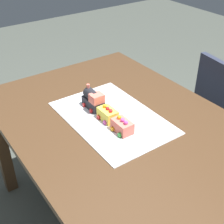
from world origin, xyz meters
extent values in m
plane|color=#474C44|center=(0.00, 0.00, 0.00)|extent=(8.00, 8.00, 0.00)
cube|color=#4C331E|center=(0.00, 0.00, 0.72)|extent=(1.40, 1.00, 0.03)
cube|color=#4C331E|center=(-0.64, -0.44, 0.35)|extent=(0.07, 0.07, 0.71)
cube|color=#4C331E|center=(-0.64, 0.44, 0.35)|extent=(0.07, 0.07, 0.71)
cube|color=#2D3347|center=(0.03, 0.72, 0.66)|extent=(0.40, 0.09, 0.40)
cube|color=#2D3347|center=(-0.13, 0.76, 0.21)|extent=(0.04, 0.04, 0.42)
cube|color=silver|center=(-0.05, -0.02, 0.74)|extent=(0.60, 0.40, 0.00)
cube|color=#232328|center=(-0.17, -0.04, 0.77)|extent=(0.12, 0.06, 0.05)
cylinder|color=#232328|center=(-0.19, -0.04, 0.81)|extent=(0.08, 0.05, 0.05)
cube|color=#F27260|center=(-0.14, -0.04, 0.82)|extent=(0.06, 0.06, 0.04)
cylinder|color=#F27260|center=(-0.22, -0.04, 0.84)|extent=(0.02, 0.02, 0.03)
sphere|color=#F4EFCC|center=(-0.24, -0.04, 0.78)|extent=(0.02, 0.02, 0.02)
cylinder|color=red|center=(-0.21, -0.08, 0.76)|extent=(0.02, 0.01, 0.02)
cylinder|color=red|center=(-0.14, -0.08, 0.76)|extent=(0.02, 0.01, 0.02)
cylinder|color=#D84CB2|center=(-0.21, -0.01, 0.76)|extent=(0.02, 0.01, 0.02)
cylinder|color=red|center=(-0.14, -0.01, 0.76)|extent=(0.02, 0.01, 0.02)
cube|color=#F4E04C|center=(-0.04, -0.04, 0.77)|extent=(0.10, 0.06, 0.06)
cylinder|color=red|center=(-0.07, -0.08, 0.76)|extent=(0.02, 0.01, 0.02)
cylinder|color=#D84CB2|center=(-0.01, -0.08, 0.76)|extent=(0.02, 0.01, 0.02)
cylinder|color=#D84CB2|center=(-0.07, -0.01, 0.76)|extent=(0.02, 0.01, 0.02)
cylinder|color=orange|center=(-0.01, -0.01, 0.76)|extent=(0.02, 0.01, 0.02)
sphere|color=red|center=(-0.02, -0.04, 0.81)|extent=(0.02, 0.02, 0.02)
sphere|color=red|center=(-0.04, -0.04, 0.81)|extent=(0.02, 0.02, 0.02)
sphere|color=orange|center=(-0.07, -0.04, 0.81)|extent=(0.02, 0.02, 0.02)
cube|color=#F27260|center=(0.08, -0.04, 0.77)|extent=(0.10, 0.06, 0.06)
cylinder|color=orange|center=(0.05, -0.08, 0.76)|extent=(0.02, 0.01, 0.02)
cylinder|color=green|center=(0.10, -0.08, 0.76)|extent=(0.02, 0.01, 0.02)
cylinder|color=#D84CB2|center=(0.05, -0.01, 0.76)|extent=(0.02, 0.01, 0.02)
cylinder|color=orange|center=(0.10, -0.01, 0.76)|extent=(0.02, 0.01, 0.02)
sphere|color=#D84CB2|center=(0.10, -0.04, 0.81)|extent=(0.02, 0.02, 0.02)
sphere|color=orange|center=(0.05, -0.04, 0.81)|extent=(0.02, 0.02, 0.02)
sphere|color=#D84CB2|center=(0.08, -0.04, 0.81)|extent=(0.02, 0.02, 0.02)
camera|label=1|loc=(1.00, -0.75, 1.61)|focal=50.62mm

